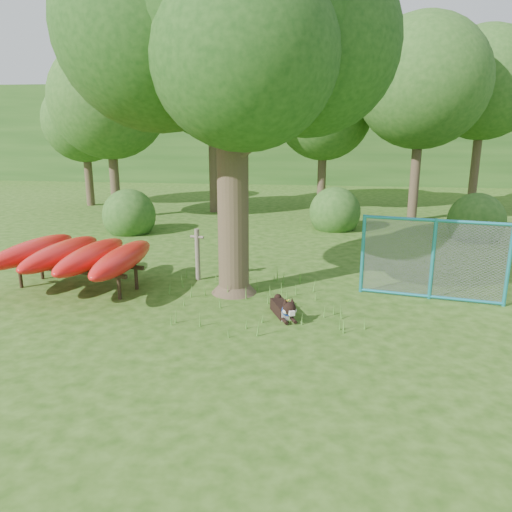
# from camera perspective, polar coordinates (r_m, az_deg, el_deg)

# --- Properties ---
(ground) EXTENTS (80.00, 80.00, 0.00)m
(ground) POSITION_cam_1_polar(r_m,az_deg,el_deg) (9.49, -2.15, -7.67)
(ground) COLOR #22450D
(ground) RESTS_ON ground
(oak_tree) EXTENTS (6.73, 5.90, 8.34)m
(oak_tree) POSITION_cam_1_polar(r_m,az_deg,el_deg) (10.77, -3.12, 25.17)
(oak_tree) COLOR #3E3122
(oak_tree) RESTS_ON ground
(wooden_post) EXTENTS (0.34, 0.14, 1.25)m
(wooden_post) POSITION_cam_1_polar(r_m,az_deg,el_deg) (11.92, -6.70, 0.32)
(wooden_post) COLOR #655A4B
(wooden_post) RESTS_ON ground
(kayak_rack) EXTENTS (3.21, 3.43, 1.03)m
(kayak_rack) POSITION_cam_1_polar(r_m,az_deg,el_deg) (11.88, -19.90, 0.12)
(kayak_rack) COLOR black
(kayak_rack) RESTS_ON ground
(husky_dog) EXTENTS (0.59, 1.06, 0.49)m
(husky_dog) POSITION_cam_1_polar(r_m,az_deg,el_deg) (9.71, 3.24, -6.05)
(husky_dog) COLOR black
(husky_dog) RESTS_ON ground
(fence_section) EXTENTS (2.95, 0.64, 2.91)m
(fence_section) POSITION_cam_1_polar(r_m,az_deg,el_deg) (11.13, 19.54, -0.36)
(fence_section) COLOR teal
(fence_section) RESTS_ON ground
(wildflower_clump) EXTENTS (0.10, 0.10, 0.22)m
(wildflower_clump) POSITION_cam_1_polar(r_m,az_deg,el_deg) (10.08, 3.53, -5.19)
(wildflower_clump) COLOR #4C842B
(wildflower_clump) RESTS_ON ground
(bg_tree_a) EXTENTS (4.40, 4.40, 6.70)m
(bg_tree_a) POSITION_cam_1_polar(r_m,az_deg,el_deg) (20.29, -16.47, 16.71)
(bg_tree_a) COLOR #3E3122
(bg_tree_a) RESTS_ON ground
(bg_tree_b) EXTENTS (5.20, 5.20, 8.22)m
(bg_tree_b) POSITION_cam_1_polar(r_m,az_deg,el_deg) (21.21, -5.14, 20.18)
(bg_tree_b) COLOR #3E3122
(bg_tree_b) RESTS_ON ground
(bg_tree_c) EXTENTS (4.00, 4.00, 6.12)m
(bg_tree_c) POSITION_cam_1_polar(r_m,az_deg,el_deg) (21.64, 7.76, 16.01)
(bg_tree_c) COLOR #3E3122
(bg_tree_c) RESTS_ON ground
(bg_tree_d) EXTENTS (4.80, 4.80, 7.50)m
(bg_tree_d) POSITION_cam_1_polar(r_m,az_deg,el_deg) (20.00, 18.49, 18.32)
(bg_tree_d) COLOR #3E3122
(bg_tree_d) RESTS_ON ground
(bg_tree_e) EXTENTS (4.60, 4.60, 7.55)m
(bg_tree_e) POSITION_cam_1_polar(r_m,az_deg,el_deg) (23.61, 24.63, 17.49)
(bg_tree_e) COLOR #3E3122
(bg_tree_e) RESTS_ON ground
(bg_tree_f) EXTENTS (3.60, 3.60, 5.55)m
(bg_tree_f) POSITION_cam_1_polar(r_m,az_deg,el_deg) (24.04, -19.05, 14.34)
(bg_tree_f) COLOR #3E3122
(bg_tree_f) RESTS_ON ground
(shrub_left) EXTENTS (1.80, 1.80, 1.80)m
(shrub_left) POSITION_cam_1_polar(r_m,az_deg,el_deg) (17.76, -14.17, 2.62)
(shrub_left) COLOR #254F19
(shrub_left) RESTS_ON ground
(shrub_right) EXTENTS (1.80, 1.80, 1.80)m
(shrub_right) POSITION_cam_1_polar(r_m,az_deg,el_deg) (17.75, 23.67, 1.80)
(shrub_right) COLOR #254F19
(shrub_right) RESTS_ON ground
(shrub_mid) EXTENTS (1.80, 1.80, 1.80)m
(shrub_mid) POSITION_cam_1_polar(r_m,az_deg,el_deg) (18.01, 8.92, 3.06)
(shrub_mid) COLOR #254F19
(shrub_mid) RESTS_ON ground
(wooded_hillside) EXTENTS (80.00, 12.00, 6.00)m
(wooded_hillside) POSITION_cam_1_polar(r_m,az_deg,el_deg) (36.67, 5.25, 13.84)
(wooded_hillside) COLOR #254F19
(wooded_hillside) RESTS_ON ground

